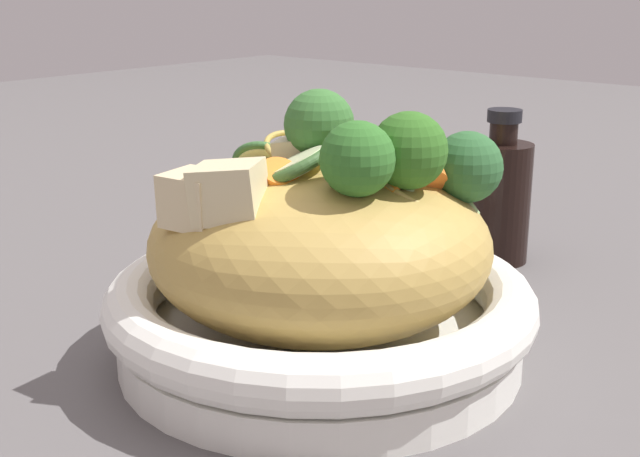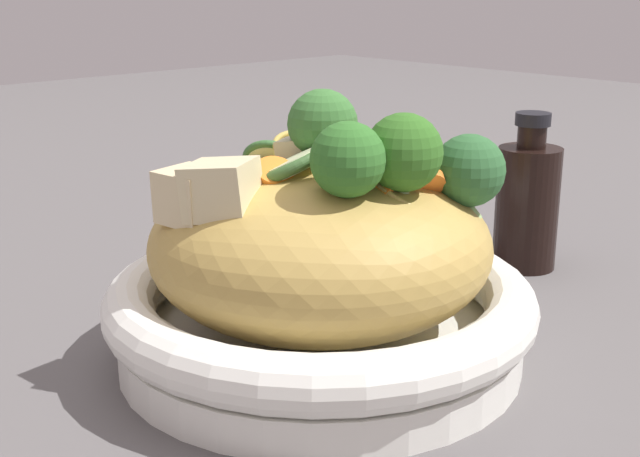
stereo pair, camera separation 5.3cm
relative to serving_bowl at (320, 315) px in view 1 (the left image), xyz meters
name	(u,v)px [view 1 (the left image)]	position (x,y,z in m)	size (l,w,h in m)	color
ground_plane	(320,357)	(0.00, 0.00, -0.03)	(3.00, 3.00, 0.00)	#575353
serving_bowl	(320,315)	(0.00, 0.00, 0.00)	(0.27, 0.27, 0.06)	white
noodle_heap	(320,244)	(0.00, 0.00, 0.05)	(0.21, 0.21, 0.11)	tan
broccoli_florets	(389,151)	(-0.02, 0.04, 0.11)	(0.14, 0.14, 0.07)	#97BD73
carrot_coins	(372,171)	(-0.02, 0.02, 0.09)	(0.13, 0.09, 0.03)	orange
zucchini_slices	(285,165)	(0.01, -0.02, 0.10)	(0.10, 0.13, 0.04)	beige
chicken_chunks	(241,186)	(0.05, -0.02, 0.09)	(0.18, 0.06, 0.04)	beige
soy_sauce_bottle	(500,198)	(-0.25, -0.01, 0.03)	(0.05, 0.05, 0.13)	black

